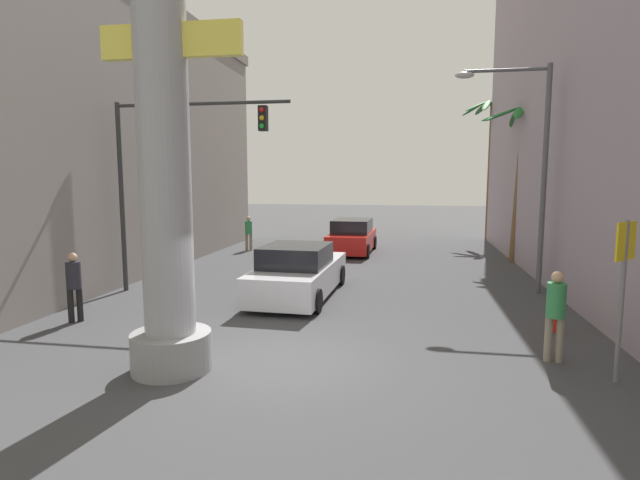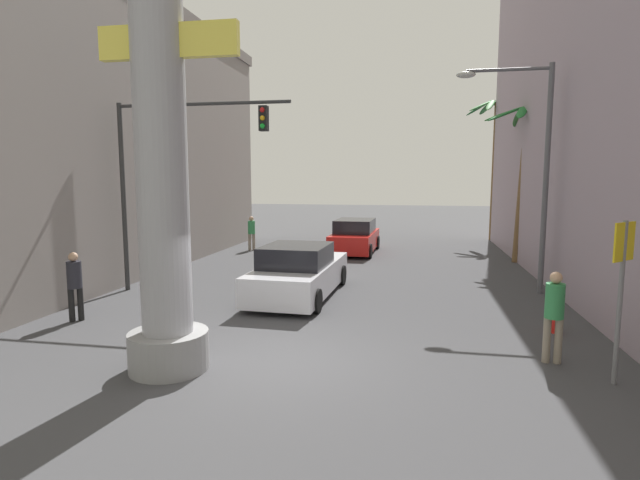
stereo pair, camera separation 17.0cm
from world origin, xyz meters
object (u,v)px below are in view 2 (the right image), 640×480
(street_lamp, at_px, (531,155))
(car_far, at_px, (355,237))
(neon_sign_pole, at_px, (160,105))
(pedestrian_by_sign, at_px, (554,310))
(traffic_light_mast, at_px, (173,158))
(pedestrian_curb_left, at_px, (75,281))
(palm_tree_mid_right, at_px, (523,158))
(palm_tree_far_right, at_px, (494,145))
(crossing_sign, at_px, (622,278))
(fire_hydrant, at_px, (556,317))
(pedestrian_far_left, at_px, (252,231))
(car_lead, at_px, (299,273))

(street_lamp, bearing_deg, car_far, 129.95)
(neon_sign_pole, height_order, pedestrian_by_sign, neon_sign_pole)
(traffic_light_mast, relative_size, pedestrian_curb_left, 3.36)
(palm_tree_mid_right, bearing_deg, neon_sign_pole, -122.36)
(pedestrian_by_sign, xyz_separation_m, pedestrian_curb_left, (-10.61, 0.81, -0.03))
(palm_tree_far_right, bearing_deg, crossing_sign, -92.39)
(pedestrian_by_sign, relative_size, fire_hydrant, 2.41)
(pedestrian_by_sign, bearing_deg, pedestrian_far_left, 128.11)
(neon_sign_pole, bearing_deg, car_far, 83.75)
(crossing_sign, distance_m, pedestrian_by_sign, 1.39)
(street_lamp, relative_size, palm_tree_mid_right, 1.06)
(street_lamp, relative_size, pedestrian_curb_left, 3.98)
(street_lamp, distance_m, palm_tree_mid_right, 5.98)
(street_lamp, relative_size, pedestrian_far_left, 4.11)
(traffic_light_mast, height_order, fire_hydrant, traffic_light_mast)
(fire_hydrant, bearing_deg, palm_tree_far_right, 86.58)
(pedestrian_by_sign, distance_m, pedestrian_curb_left, 10.64)
(palm_tree_mid_right, xyz_separation_m, pedestrian_far_left, (-11.93, 1.13, -3.32))
(traffic_light_mast, bearing_deg, fire_hydrant, -12.01)
(neon_sign_pole, xyz_separation_m, crossing_sign, (7.70, 0.79, -2.88))
(palm_tree_far_right, bearing_deg, car_lead, -116.03)
(fire_hydrant, bearing_deg, neon_sign_pole, -154.36)
(street_lamp, height_order, fire_hydrant, street_lamp)
(crossing_sign, height_order, pedestrian_far_left, crossing_sign)
(neon_sign_pole, relative_size, street_lamp, 1.62)
(car_lead, distance_m, car_far, 8.93)
(car_far, relative_size, pedestrian_far_left, 2.68)
(crossing_sign, xyz_separation_m, pedestrian_by_sign, (-0.78, 0.83, -0.79))
(palm_tree_mid_right, relative_size, pedestrian_by_sign, 3.67)
(street_lamp, distance_m, pedestrian_far_left, 13.43)
(street_lamp, height_order, traffic_light_mast, street_lamp)
(traffic_light_mast, relative_size, pedestrian_by_sign, 3.26)
(neon_sign_pole, bearing_deg, crossing_sign, 5.88)
(pedestrian_far_left, bearing_deg, palm_tree_mid_right, -5.42)
(palm_tree_far_right, bearing_deg, pedestrian_far_left, -150.89)
(crossing_sign, bearing_deg, palm_tree_mid_right, 85.99)
(palm_tree_far_right, bearing_deg, neon_sign_pole, -111.86)
(pedestrian_by_sign, bearing_deg, palm_tree_mid_right, 81.99)
(palm_tree_far_right, bearing_deg, palm_tree_mid_right, -89.72)
(street_lamp, relative_size, car_lead, 1.31)
(car_far, relative_size, palm_tree_mid_right, 0.69)
(palm_tree_far_right, height_order, fire_hydrant, palm_tree_far_right)
(neon_sign_pole, bearing_deg, pedestrian_by_sign, 13.21)
(palm_tree_mid_right, distance_m, pedestrian_far_left, 12.44)
(traffic_light_mast, bearing_deg, palm_tree_far_right, 54.03)
(car_lead, relative_size, palm_tree_far_right, 0.66)
(traffic_light_mast, distance_m, pedestrian_far_left, 9.46)
(neon_sign_pole, distance_m, pedestrian_far_left, 15.53)
(car_far, relative_size, pedestrian_by_sign, 2.53)
(street_lamp, height_order, palm_tree_mid_right, street_lamp)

